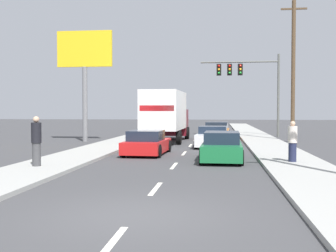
{
  "coord_description": "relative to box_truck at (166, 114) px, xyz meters",
  "views": [
    {
      "loc": [
        1.79,
        -8.72,
        2.25
      ],
      "look_at": [
        -0.97,
        14.04,
        1.4
      ],
      "focal_mm": 44.65,
      "sensor_mm": 36.0,
      "label": 1
    }
  ],
  "objects": [
    {
      "name": "car_green",
      "position": [
        3.86,
        -10.65,
        -1.43
      ],
      "size": [
        1.9,
        4.5,
        1.3
      ],
      "color": "#196B38",
      "rests_on": "ground_plane"
    },
    {
      "name": "lane_markings",
      "position": [
        1.91,
        -0.22,
        -2.03
      ],
      "size": [
        0.14,
        57.0,
        0.01
      ],
      "color": "silver",
      "rests_on": "ground_plane"
    },
    {
      "name": "sidewalk_left",
      "position": [
        -2.98,
        -0.8,
        -1.96
      ],
      "size": [
        2.69,
        80.0,
        0.14
      ],
      "primitive_type": "cube",
      "color": "#9E9E99",
      "rests_on": "ground_plane"
    },
    {
      "name": "sidewalk_right",
      "position": [
        6.81,
        -0.8,
        -1.96
      ],
      "size": [
        2.69,
        80.0,
        0.14
      ],
      "primitive_type": "cube",
      "color": "#9E9E99",
      "rests_on": "ground_plane"
    },
    {
      "name": "utility_pole_mid",
      "position": [
        8.94,
        0.94,
        3.11
      ],
      "size": [
        1.8,
        0.28,
        10.0
      ],
      "color": "brown",
      "rests_on": "ground_plane"
    },
    {
      "name": "pedestrian_mid_block",
      "position": [
        -3.16,
        -14.44,
        -0.94
      ],
      "size": [
        0.38,
        0.38,
        1.89
      ],
      "color": "#3F3F42",
      "rests_on": "sidewalk_left"
    },
    {
      "name": "pedestrian_near_corner",
      "position": [
        6.74,
        -11.87,
        -1.06
      ],
      "size": [
        0.38,
        0.38,
        1.68
      ],
      "color": "#1E233F",
      "rests_on": "sidewalk_right"
    },
    {
      "name": "car_red",
      "position": [
        0.08,
        -8.56,
        -1.47
      ],
      "size": [
        2.1,
        4.13,
        1.24
      ],
      "color": "red",
      "rests_on": "ground_plane"
    },
    {
      "name": "car_orange",
      "position": [
        3.58,
        3.08,
        -1.42
      ],
      "size": [
        2.11,
        4.37,
        1.36
      ],
      "color": "orange",
      "rests_on": "ground_plane"
    },
    {
      "name": "roadside_billboard",
      "position": [
        -5.9,
        -0.25,
        3.66
      ],
      "size": [
        4.04,
        0.36,
        7.98
      ],
      "color": "slate",
      "rests_on": "ground_plane"
    },
    {
      "name": "ground_plane",
      "position": [
        1.91,
        4.2,
        -2.03
      ],
      "size": [
        140.0,
        140.0,
        0.0
      ],
      "primitive_type": "plane",
      "color": "#3D3D3F"
    },
    {
      "name": "car_white",
      "position": [
        3.37,
        -3.51,
        -1.45
      ],
      "size": [
        2.16,
        4.72,
        1.28
      ],
      "color": "white",
      "rests_on": "ground_plane"
    },
    {
      "name": "box_truck",
      "position": [
        0.0,
        0.0,
        0.0
      ],
      "size": [
        2.79,
        8.35,
        3.57
      ],
      "color": "white",
      "rests_on": "ground_plane"
    },
    {
      "name": "traffic_signal_mast",
      "position": [
        5.75,
        6.72,
        3.23
      ],
      "size": [
        6.68,
        0.69,
        7.03
      ],
      "color": "#595B56",
      "rests_on": "ground_plane"
    }
  ]
}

